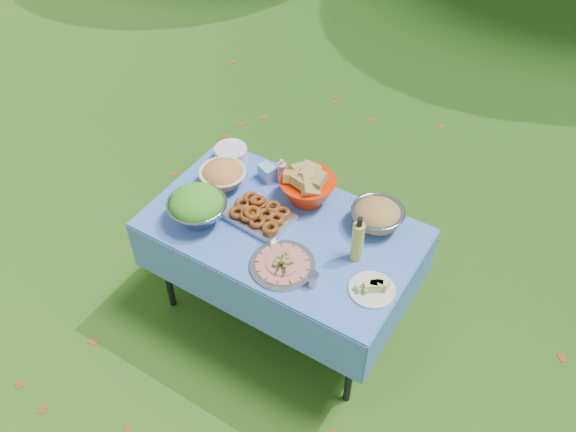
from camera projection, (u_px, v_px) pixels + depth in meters
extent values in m
plane|color=black|center=(283.00, 311.00, 3.82)|extent=(80.00, 80.00, 0.00)
cube|color=#81B8F8|center=(283.00, 272.00, 3.55)|extent=(1.46, 0.86, 0.76)
cylinder|color=silver|center=(231.00, 154.00, 3.65)|extent=(0.26, 0.26, 0.09)
cube|color=#80ADD4|center=(267.00, 172.00, 3.53)|extent=(0.12, 0.10, 0.09)
cylinder|color=pink|center=(282.00, 171.00, 3.49)|extent=(0.07, 0.07, 0.15)
cube|color=silver|center=(260.00, 215.00, 3.29)|extent=(0.35, 0.26, 0.08)
cylinder|color=#9DA0A4|center=(282.00, 261.00, 3.06)|extent=(0.39, 0.39, 0.08)
cylinder|color=gold|center=(358.00, 239.00, 3.03)|extent=(0.08, 0.08, 0.29)
cylinder|color=silver|center=(372.00, 286.00, 2.95)|extent=(0.25, 0.25, 0.06)
cylinder|color=silver|center=(314.00, 280.00, 2.97)|extent=(0.05, 0.05, 0.08)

